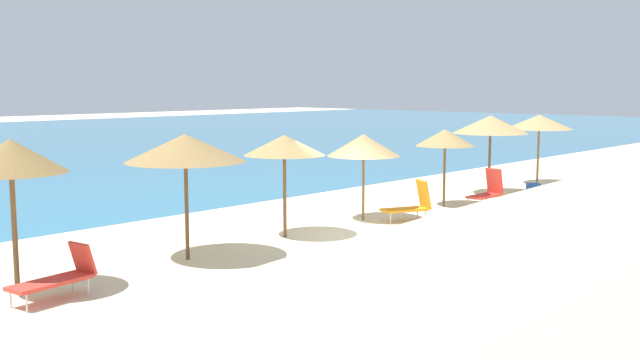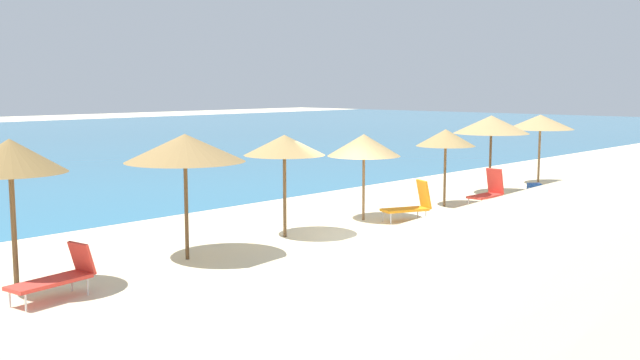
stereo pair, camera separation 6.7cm
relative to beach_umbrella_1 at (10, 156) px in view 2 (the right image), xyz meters
name	(u,v)px [view 2 (the right image)]	position (x,y,z in m)	size (l,w,h in m)	color
ground_plane	(354,236)	(8.49, -1.14, -2.61)	(160.00, 160.00, 0.00)	beige
dune_ridge	(614,272)	(4.63, -9.38, -1.41)	(46.62, 6.05, 2.39)	beige
beach_umbrella_1	(10,156)	(0.00, 0.00, 0.00)	(2.06, 2.06, 2.94)	brown
beach_umbrella_2	(185,148)	(3.91, -0.07, -0.08)	(2.69, 2.69, 2.84)	brown
beach_umbrella_3	(284,145)	(7.18, 0.11, -0.23)	(2.10, 2.10, 2.65)	brown
beach_umbrella_4	(364,145)	(10.41, 0.14, -0.42)	(2.12, 2.12, 2.51)	brown
beach_umbrella_5	(446,138)	(14.12, -0.21, -0.38)	(1.90, 1.90, 2.51)	brown
beach_umbrella_6	(491,125)	(17.40, 0.04, -0.09)	(2.68, 2.68, 2.85)	brown
beach_umbrella_7	(540,122)	(21.14, 0.03, -0.13)	(2.58, 2.58, 2.77)	brown
lounge_chair_0	(411,204)	(11.27, -0.94, -2.13)	(1.52, 1.12, 1.18)	orange
lounge_chair_1	(488,191)	(15.21, -1.18, -2.12)	(1.41, 0.61, 1.20)	red
lounge_chair_2	(58,276)	(0.38, -0.87, -2.17)	(1.66, 0.77, 0.98)	red
beach_ball	(530,195)	(17.41, -1.54, -2.46)	(0.29, 0.29, 0.29)	green
cooler_box	(534,188)	(19.18, -0.79, -2.45)	(0.45, 0.38, 0.32)	blue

